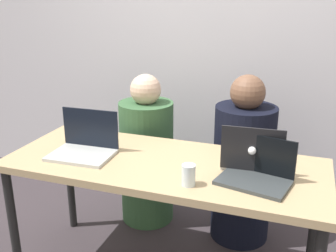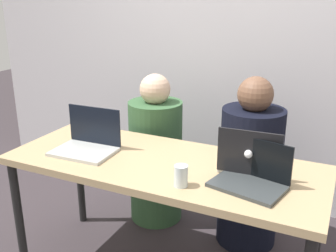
{
  "view_description": "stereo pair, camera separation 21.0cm",
  "coord_description": "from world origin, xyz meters",
  "views": [
    {
      "loc": [
        0.66,
        -1.81,
        1.6
      ],
      "look_at": [
        0.0,
        0.07,
        0.92
      ],
      "focal_mm": 42.0,
      "sensor_mm": 36.0,
      "label": 1
    },
    {
      "loc": [
        0.86,
        -1.73,
        1.6
      ],
      "look_at": [
        0.0,
        0.07,
        0.92
      ],
      "focal_mm": 42.0,
      "sensor_mm": 36.0,
      "label": 2
    }
  ],
  "objects": [
    {
      "name": "desk",
      "position": [
        0.0,
        0.0,
        0.68
      ],
      "size": [
        1.71,
        0.68,
        0.74
      ],
      "color": "tan",
      "rests_on": "ground"
    },
    {
      "name": "person_on_right",
      "position": [
        0.34,
        0.58,
        0.5
      ],
      "size": [
        0.43,
        0.43,
        1.13
      ],
      "rotation": [
        0.0,
        0.0,
        3.25
      ],
      "color": "black",
      "rests_on": "ground"
    },
    {
      "name": "water_glass_right",
      "position": [
        0.2,
        -0.21,
        0.79
      ],
      "size": [
        0.07,
        0.07,
        0.1
      ],
      "color": "silver",
      "rests_on": "desk"
    },
    {
      "name": "laptop_front_left",
      "position": [
        -0.45,
        -0.05,
        0.8
      ],
      "size": [
        0.35,
        0.29,
        0.24
      ],
      "rotation": [
        0.0,
        0.0,
        0.04
      ],
      "color": "#B4B5B2",
      "rests_on": "desk"
    },
    {
      "name": "back_wall",
      "position": [
        0.0,
        1.17,
        1.17
      ],
      "size": [
        4.5,
        0.1,
        2.35
      ],
      "primitive_type": "cube",
      "color": "silver",
      "rests_on": "ground"
    },
    {
      "name": "laptop_back_right",
      "position": [
        0.45,
        0.09,
        0.8
      ],
      "size": [
        0.32,
        0.29,
        0.24
      ],
      "rotation": [
        0.0,
        0.0,
        3.2
      ],
      "color": "silver",
      "rests_on": "desk"
    },
    {
      "name": "person_on_left",
      "position": [
        -0.34,
        0.58,
        0.48
      ],
      "size": [
        0.42,
        0.42,
        1.09
      ],
      "rotation": [
        0.0,
        0.0,
        3.25
      ],
      "color": "#355B36",
      "rests_on": "ground"
    },
    {
      "name": "laptop_front_right",
      "position": [
        0.49,
        -0.07,
        0.79
      ],
      "size": [
        0.37,
        0.28,
        0.21
      ],
      "rotation": [
        0.0,
        0.0,
        -0.22
      ],
      "color": "#353A3C",
      "rests_on": "desk"
    }
  ]
}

